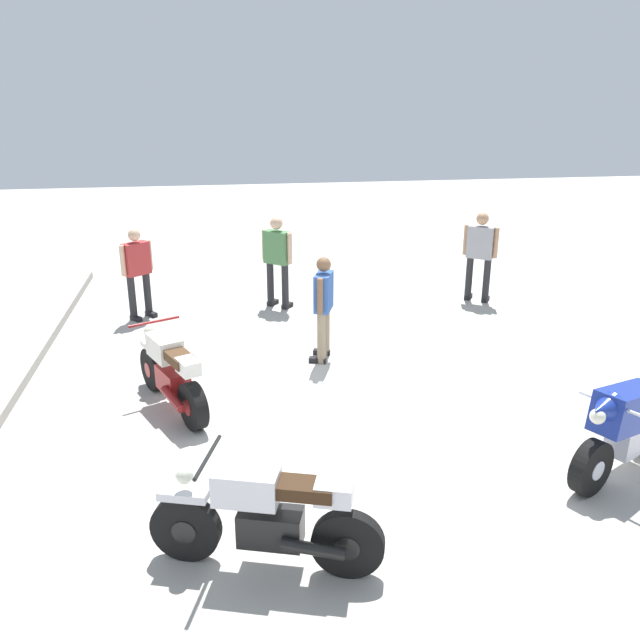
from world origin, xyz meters
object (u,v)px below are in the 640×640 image
person_in_green_shirt (277,256)px  person_in_gray_shirt (480,251)px  motorcycle_cream_vintage (171,373)px  person_in_red_shirt (137,268)px  person_in_blue_shirt (323,303)px  motorcycle_silver_cruiser (266,517)px  motorcycle_blue_sportbike (629,423)px

person_in_green_shirt → person_in_gray_shirt: person_in_gray_shirt is taller
motorcycle_cream_vintage → person_in_red_shirt: 3.77m
person_in_red_shirt → person_in_blue_shirt: person_in_red_shirt is taller
motorcycle_silver_cruiser → person_in_red_shirt: person_in_red_shirt is taller
motorcycle_cream_vintage → person_in_green_shirt: 4.29m
person_in_gray_shirt → person_in_blue_shirt: person_in_gray_shirt is taller
person_in_green_shirt → person_in_gray_shirt: size_ratio=0.99×
person_in_blue_shirt → person_in_green_shirt: bearing=-59.9°
person_in_gray_shirt → motorcycle_blue_sportbike: bearing=-149.8°
motorcycle_cream_vintage → person_in_gray_shirt: person_in_gray_shirt is taller
motorcycle_cream_vintage → person_in_red_shirt: bearing=-13.6°
person_in_blue_shirt → motorcycle_cream_vintage: bearing=50.6°
person_in_gray_shirt → person_in_red_shirt: bearing=126.2°
person_in_green_shirt → person_in_gray_shirt: 3.85m
person_in_gray_shirt → person_in_blue_shirt: 4.14m
person_in_red_shirt → motorcycle_blue_sportbike: bearing=4.4°
person_in_gray_shirt → person_in_blue_shirt: (-2.41, 3.37, -0.08)m
motorcycle_blue_sportbike → person_in_green_shirt: bearing=-91.5°
motorcycle_blue_sportbike → person_in_red_shirt: 8.27m
person_in_green_shirt → person_in_red_shirt: size_ratio=1.05×
motorcycle_silver_cruiser → motorcycle_cream_vintage: 3.39m
motorcycle_cream_vintage → person_in_blue_shirt: bearing=-84.6°
motorcycle_cream_vintage → motorcycle_blue_sportbike: size_ratio=1.02×
motorcycle_blue_sportbike → person_in_blue_shirt: bearing=-81.5°
motorcycle_cream_vintage → person_in_green_shirt: (3.90, -1.72, 0.50)m
motorcycle_silver_cruiser → person_in_blue_shirt: (4.55, -1.19, 0.39)m
motorcycle_cream_vintage → person_in_red_shirt: (3.66, 0.78, 0.44)m
person_in_red_shirt → person_in_gray_shirt: size_ratio=0.94×
person_in_green_shirt → person_in_red_shirt: (-0.24, 2.49, -0.06)m
motorcycle_silver_cruiser → person_in_gray_shirt: (6.96, -4.55, 0.47)m
motorcycle_blue_sportbike → person_in_red_shirt: person_in_red_shirt is taller
motorcycle_silver_cruiser → person_in_green_shirt: 7.19m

